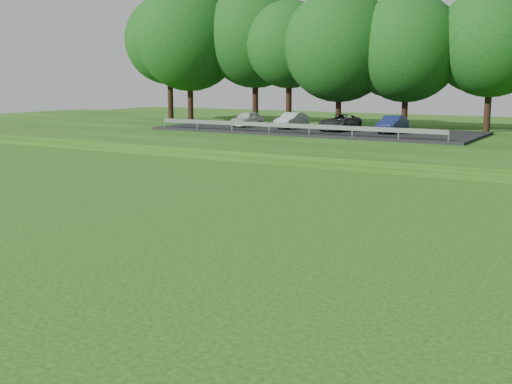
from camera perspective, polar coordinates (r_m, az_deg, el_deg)
The scene contains 1 object.
parking_lot at distance 48.37m, azimuth 5.27°, elevation 5.80°, with size 24.00×9.00×1.38m.
Camera 1 is at (-3.16, -10.76, 4.63)m, focal length 45.00 mm.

